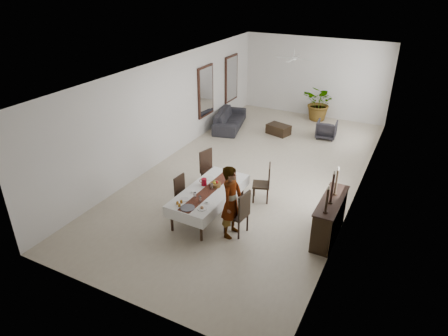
% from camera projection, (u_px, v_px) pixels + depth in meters
% --- Properties ---
extents(floor, '(6.00, 12.00, 0.00)m').
position_uv_depth(floor, '(255.00, 172.00, 12.25)').
color(floor, '#BCB096').
rests_on(floor, ground).
extents(ceiling, '(6.00, 12.00, 0.02)m').
position_uv_depth(ceiling, '(259.00, 67.00, 10.81)').
color(ceiling, white).
rests_on(ceiling, wall_back).
extents(wall_back, '(6.00, 0.02, 3.20)m').
position_uv_depth(wall_back, '(314.00, 78.00, 16.30)').
color(wall_back, silver).
rests_on(wall_back, floor).
extents(wall_front, '(6.00, 0.02, 3.20)m').
position_uv_depth(wall_front, '(119.00, 233.00, 6.77)').
color(wall_front, silver).
rests_on(wall_front, floor).
extents(wall_left, '(0.02, 12.00, 3.20)m').
position_uv_depth(wall_left, '(171.00, 108.00, 12.76)').
color(wall_left, silver).
rests_on(wall_left, floor).
extents(wall_right, '(0.02, 12.00, 3.20)m').
position_uv_depth(wall_right, '(364.00, 141.00, 10.31)').
color(wall_right, silver).
rests_on(wall_right, floor).
extents(dining_table_top, '(0.99, 2.24, 0.05)m').
position_uv_depth(dining_table_top, '(209.00, 191.00, 9.89)').
color(dining_table_top, black).
rests_on(dining_table_top, table_leg_fl).
extents(table_leg_fl, '(0.07, 0.07, 0.65)m').
position_uv_depth(table_leg_fl, '(172.00, 219.00, 9.39)').
color(table_leg_fl, black).
rests_on(table_leg_fl, floor).
extents(table_leg_fr, '(0.07, 0.07, 0.65)m').
position_uv_depth(table_leg_fr, '(201.00, 229.00, 9.04)').
color(table_leg_fr, black).
rests_on(table_leg_fr, floor).
extents(table_leg_bl, '(0.07, 0.07, 0.65)m').
position_uv_depth(table_leg_bl, '(216.00, 181.00, 11.04)').
color(table_leg_bl, black).
rests_on(table_leg_bl, floor).
extents(table_leg_br, '(0.07, 0.07, 0.65)m').
position_uv_depth(table_leg_br, '(242.00, 188.00, 10.69)').
color(table_leg_br, black).
rests_on(table_leg_br, floor).
extents(tablecloth_top, '(1.16, 2.41, 0.01)m').
position_uv_depth(tablecloth_top, '(209.00, 190.00, 9.87)').
color(tablecloth_top, silver).
rests_on(tablecloth_top, dining_table_top).
extents(tablecloth_drape_left, '(0.08, 2.38, 0.28)m').
position_uv_depth(tablecloth_drape_left, '(191.00, 189.00, 10.17)').
color(tablecloth_drape_left, white).
rests_on(tablecloth_drape_left, dining_table_top).
extents(tablecloth_drape_right, '(0.08, 2.38, 0.28)m').
position_uv_depth(tablecloth_drape_right, '(228.00, 200.00, 9.70)').
color(tablecloth_drape_right, silver).
rests_on(tablecloth_drape_right, dining_table_top).
extents(tablecloth_drape_near, '(1.09, 0.04, 0.28)m').
position_uv_depth(tablecloth_drape_near, '(182.00, 218.00, 9.00)').
color(tablecloth_drape_near, white).
rests_on(tablecloth_drape_near, dining_table_top).
extents(tablecloth_drape_far, '(1.09, 0.04, 0.28)m').
position_uv_depth(tablecloth_drape_far, '(231.00, 175.00, 10.86)').
color(tablecloth_drape_far, white).
rests_on(tablecloth_drape_far, dining_table_top).
extents(table_runner, '(0.39, 2.32, 0.00)m').
position_uv_depth(table_runner, '(209.00, 190.00, 9.87)').
color(table_runner, '#5C281A').
rests_on(table_runner, tablecloth_top).
extents(red_pitcher, '(0.14, 0.14, 0.18)m').
position_uv_depth(red_pitcher, '(204.00, 182.00, 10.04)').
color(red_pitcher, maroon).
rests_on(red_pitcher, tablecloth_top).
extents(pitcher_handle, '(0.11, 0.02, 0.11)m').
position_uv_depth(pitcher_handle, '(201.00, 181.00, 10.07)').
color(pitcher_handle, maroon).
rests_on(pitcher_handle, red_pitcher).
extents(wine_glass_near, '(0.06, 0.06, 0.16)m').
position_uv_depth(wine_glass_near, '(200.00, 199.00, 9.32)').
color(wine_glass_near, silver).
rests_on(wine_glass_near, tablecloth_top).
extents(wine_glass_mid, '(0.06, 0.06, 0.16)m').
position_uv_depth(wine_glass_mid, '(195.00, 195.00, 9.48)').
color(wine_glass_mid, silver).
rests_on(wine_glass_mid, tablecloth_top).
extents(wine_glass_far, '(0.06, 0.06, 0.16)m').
position_uv_depth(wine_glass_far, '(212.00, 187.00, 9.85)').
color(wine_glass_far, white).
rests_on(wine_glass_far, tablecloth_top).
extents(teacup_right, '(0.08, 0.08, 0.06)m').
position_uv_depth(teacup_right, '(207.00, 202.00, 9.30)').
color(teacup_right, white).
rests_on(teacup_right, saucer_right).
extents(saucer_right, '(0.14, 0.14, 0.01)m').
position_uv_depth(saucer_right, '(207.00, 203.00, 9.31)').
color(saucer_right, silver).
rests_on(saucer_right, tablecloth_top).
extents(teacup_left, '(0.08, 0.08, 0.06)m').
position_uv_depth(teacup_left, '(193.00, 192.00, 9.72)').
color(teacup_left, white).
rests_on(teacup_left, saucer_left).
extents(saucer_left, '(0.14, 0.14, 0.01)m').
position_uv_depth(saucer_left, '(193.00, 193.00, 9.73)').
color(saucer_left, white).
rests_on(saucer_left, tablecloth_top).
extents(plate_near_right, '(0.22, 0.22, 0.01)m').
position_uv_depth(plate_near_right, '(202.00, 209.00, 9.08)').
color(plate_near_right, silver).
rests_on(plate_near_right, tablecloth_top).
extents(bread_near_right, '(0.08, 0.08, 0.08)m').
position_uv_depth(bread_near_right, '(202.00, 208.00, 9.07)').
color(bread_near_right, tan).
rests_on(bread_near_right, plate_near_right).
extents(plate_near_left, '(0.22, 0.22, 0.01)m').
position_uv_depth(plate_near_left, '(184.00, 199.00, 9.44)').
color(plate_near_left, silver).
rests_on(plate_near_left, tablecloth_top).
extents(plate_far_left, '(0.22, 0.22, 0.01)m').
position_uv_depth(plate_far_left, '(209.00, 178.00, 10.39)').
color(plate_far_left, silver).
rests_on(plate_far_left, tablecloth_top).
extents(serving_tray, '(0.33, 0.33, 0.02)m').
position_uv_depth(serving_tray, '(187.00, 208.00, 9.11)').
color(serving_tray, '#3D3D42').
rests_on(serving_tray, tablecloth_top).
extents(jam_jar_a, '(0.06, 0.06, 0.07)m').
position_uv_depth(jam_jar_a, '(179.00, 205.00, 9.16)').
color(jam_jar_a, '#8E5C14').
rests_on(jam_jar_a, tablecloth_top).
extents(jam_jar_b, '(0.06, 0.06, 0.07)m').
position_uv_depth(jam_jar_b, '(177.00, 203.00, 9.24)').
color(jam_jar_b, '#915815').
rests_on(jam_jar_b, tablecloth_top).
extents(jam_jar_c, '(0.06, 0.06, 0.07)m').
position_uv_depth(jam_jar_c, '(181.00, 202.00, 9.30)').
color(jam_jar_c, brown).
rests_on(jam_jar_c, tablecloth_top).
extents(fruit_basket, '(0.28, 0.28, 0.09)m').
position_uv_depth(fruit_basket, '(215.00, 185.00, 10.01)').
color(fruit_basket, brown).
rests_on(fruit_basket, tablecloth_top).
extents(fruit_red, '(0.08, 0.08, 0.08)m').
position_uv_depth(fruit_red, '(217.00, 182.00, 9.98)').
color(fruit_red, '#A31013').
rests_on(fruit_red, fruit_basket).
extents(fruit_green, '(0.07, 0.07, 0.07)m').
position_uv_depth(fruit_green, '(215.00, 181.00, 10.02)').
color(fruit_green, '#5B7B24').
rests_on(fruit_green, fruit_basket).
extents(fruit_yellow, '(0.08, 0.08, 0.08)m').
position_uv_depth(fruit_yellow, '(214.00, 183.00, 9.94)').
color(fruit_yellow, gold).
rests_on(fruit_yellow, fruit_basket).
extents(chair_right_near_seat, '(0.53, 0.53, 0.05)m').
position_uv_depth(chair_right_near_seat, '(236.00, 215.00, 9.26)').
color(chair_right_near_seat, black).
rests_on(chair_right_near_seat, chair_right_near_leg_fl).
extents(chair_right_near_leg_fl, '(0.05, 0.05, 0.47)m').
position_uv_depth(chair_right_near_leg_fl, '(239.00, 231.00, 9.14)').
color(chair_right_near_leg_fl, black).
rests_on(chair_right_near_leg_fl, floor).
extents(chair_right_near_leg_fr, '(0.05, 0.05, 0.47)m').
position_uv_depth(chair_right_near_leg_fr, '(247.00, 223.00, 9.42)').
color(chair_right_near_leg_fr, black).
rests_on(chair_right_near_leg_fr, floor).
extents(chair_right_near_leg_bl, '(0.05, 0.05, 0.47)m').
position_uv_depth(chair_right_near_leg_bl, '(225.00, 225.00, 9.33)').
color(chair_right_near_leg_bl, black).
rests_on(chair_right_near_leg_bl, floor).
extents(chair_right_near_leg_br, '(0.05, 0.05, 0.47)m').
position_uv_depth(chair_right_near_leg_br, '(234.00, 217.00, 9.61)').
color(chair_right_near_leg_br, black).
rests_on(chair_right_near_leg_br, floor).
extents(chair_right_near_back, '(0.10, 0.47, 0.60)m').
position_uv_depth(chair_right_near_back, '(244.00, 206.00, 9.01)').
color(chair_right_near_back, black).
rests_on(chair_right_near_back, chair_right_near_seat).
extents(chair_right_far_seat, '(0.57, 0.57, 0.05)m').
position_uv_depth(chair_right_far_seat, '(261.00, 185.00, 10.58)').
color(chair_right_far_seat, black).
rests_on(chair_right_far_seat, chair_right_far_leg_fl).
extents(chair_right_far_leg_fl, '(0.06, 0.06, 0.44)m').
position_uv_depth(chair_right_far_leg_fl, '(267.00, 197.00, 10.51)').
color(chair_right_far_leg_fl, black).
rests_on(chair_right_far_leg_fl, floor).
extents(chair_right_far_leg_fr, '(0.06, 0.06, 0.44)m').
position_uv_depth(chair_right_far_leg_fr, '(268.00, 190.00, 10.83)').
color(chair_right_far_leg_fr, black).
rests_on(chair_right_far_leg_fr, floor).
extents(chair_right_far_leg_bl, '(0.06, 0.06, 0.44)m').
position_uv_depth(chair_right_far_leg_bl, '(253.00, 196.00, 10.55)').
color(chair_right_far_leg_bl, black).
rests_on(chair_right_far_leg_bl, floor).
extents(chair_right_far_leg_br, '(0.06, 0.06, 0.44)m').
position_uv_depth(chair_right_far_leg_br, '(254.00, 189.00, 10.88)').
color(chair_right_far_leg_br, black).
rests_on(chair_right_far_leg_br, floor).
extents(chair_right_far_back, '(0.19, 0.43, 0.57)m').
position_uv_depth(chair_right_far_back, '(269.00, 175.00, 10.42)').
color(chair_right_far_back, black).
rests_on(chair_right_far_back, chair_right_far_seat).
extents(chair_left_near_seat, '(0.44, 0.44, 0.05)m').
position_uv_depth(chair_left_near_seat, '(186.00, 196.00, 10.12)').
color(chair_left_near_seat, black).
rests_on(chair_left_near_seat, chair_left_near_leg_fl).
extents(chair_left_near_leg_fl, '(0.04, 0.04, 0.40)m').
position_uv_depth(chair_left_near_leg_fl, '(185.00, 199.00, 10.43)').
color(chair_left_near_leg_fl, black).
rests_on(chair_left_near_leg_fl, floor).
extents(chair_left_near_leg_fr, '(0.04, 0.04, 0.40)m').
position_uv_depth(chair_left_near_leg_fr, '(177.00, 205.00, 10.18)').
color(chair_left_near_leg_fr, black).
rests_on(chair_left_near_leg_fr, floor).
extents(chair_left_near_leg_bl, '(0.04, 0.04, 0.40)m').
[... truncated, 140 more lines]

